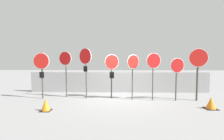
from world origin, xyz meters
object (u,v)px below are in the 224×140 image
Objects in this scene: stop_sign_1 at (65,62)px; stop_sign_6 at (177,70)px; stop_sign_0 at (42,65)px; stop_sign_5 at (154,64)px; stop_sign_2 at (85,61)px; stop_sign_4 at (133,65)px; traffic_cone_0 at (46,105)px; stop_sign_7 at (198,64)px; traffic_cone_1 at (211,103)px; stop_sign_3 at (112,66)px.

stop_sign_6 is (5.60, -0.64, -0.36)m from stop_sign_1.
stop_sign_0 is 5.57m from stop_sign_5.
stop_sign_1 is 0.94× the size of stop_sign_2.
stop_sign_2 reaches higher than stop_sign_4.
stop_sign_4 reaches higher than traffic_cone_0.
stop_sign_1 is 3.54m from stop_sign_4.
stop_sign_1 is 0.95× the size of stop_sign_7.
traffic_cone_0 is 1.04× the size of traffic_cone_1.
stop_sign_1 is 1.13m from stop_sign_2.
stop_sign_2 is 1.02× the size of stop_sign_7.
traffic_cone_0 is (-5.70, -1.76, -1.28)m from stop_sign_6.
stop_sign_5 is (2.03, -0.48, 0.13)m from stop_sign_3.
stop_sign_2 is 1.15× the size of stop_sign_4.
stop_sign_2 is (2.20, 0.15, 0.21)m from stop_sign_0.
stop_sign_3 is at bearing 179.86° from stop_sign_7.
stop_sign_4 is at bearing 156.07° from stop_sign_5.
stop_sign_6 is at bearing 17.13° from traffic_cone_0.
stop_sign_7 is (7.71, -0.21, 0.06)m from stop_sign_0.
stop_sign_0 is 1.05× the size of stop_sign_3.
stop_sign_3 reaches higher than traffic_cone_0.
stop_sign_6 is 6.10m from traffic_cone_0.
stop_sign_0 is at bearing 165.60° from stop_sign_6.
stop_sign_6 is at bearing 126.39° from traffic_cone_1.
traffic_cone_1 is at bearing -86.14° from stop_sign_7.
traffic_cone_1 is (-0.05, -1.35, -1.54)m from stop_sign_7.
stop_sign_7 is 7.12m from traffic_cone_0.
stop_sign_1 is at bearing -159.14° from stop_sign_2.
stop_sign_6 is at bearing 28.77° from stop_sign_2.
stop_sign_6 is (1.13, -0.00, -0.27)m from stop_sign_5.
stop_sign_0 reaches higher than traffic_cone_1.
stop_sign_7 reaches higher than traffic_cone_1.
stop_sign_6 is (2.10, -0.11, -0.19)m from stop_sign_4.
stop_sign_1 reaches higher than traffic_cone_1.
stop_sign_3 is at bearing 12.88° from stop_sign_1.
stop_sign_1 is at bearing -179.38° from stop_sign_7.
stop_sign_3 is 3.67m from traffic_cone_0.
stop_sign_3 is 4.19m from stop_sign_7.
stop_sign_7 reaches higher than stop_sign_6.
stop_sign_4 reaches higher than stop_sign_6.
stop_sign_3 is at bearing 129.22° from stop_sign_4.
stop_sign_0 is 4.74× the size of traffic_cone_0.
stop_sign_1 is at bearing 87.52° from traffic_cone_0.
stop_sign_6 is 2.08m from traffic_cone_1.
traffic_cone_0 reaches higher than traffic_cone_1.
stop_sign_0 is at bearing -142.45° from stop_sign_2.
stop_sign_4 reaches higher than traffic_cone_1.
stop_sign_1 is 6.64m from stop_sign_7.
stop_sign_1 reaches higher than stop_sign_6.
stop_sign_2 is at bearing 60.63° from traffic_cone_0.
stop_sign_1 is at bearing 22.47° from stop_sign_0.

